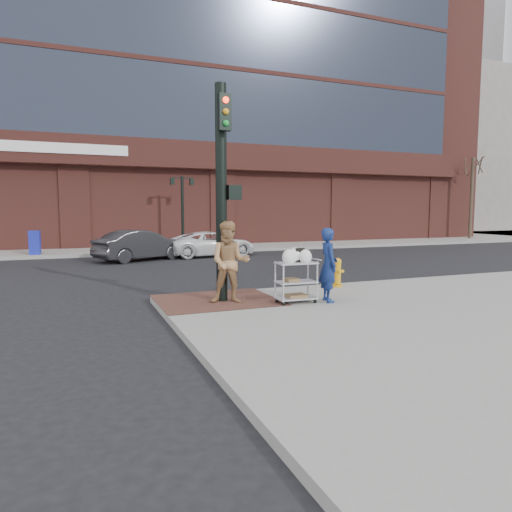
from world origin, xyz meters
name	(u,v)px	position (x,y,z in m)	size (l,w,h in m)	color
ground	(254,312)	(0.00, 0.00, 0.00)	(220.00, 220.00, 0.00)	black
sidewalk_far	(253,233)	(12.50, 32.00, 0.07)	(65.00, 36.00, 0.15)	gray
brick_curb_ramp	(217,300)	(-0.60, 0.90, 0.16)	(2.80, 2.40, 0.01)	#4F2D25
bank_building	(176,72)	(5.00, 31.00, 14.15)	(42.00, 26.00, 28.00)	brown
filler_block	(433,158)	(40.00, 38.00, 9.00)	(14.00, 20.00, 18.00)	slate
bare_tree_a	(473,156)	(24.00, 16.50, 6.27)	(1.80, 1.80, 7.20)	#382B21
lamp_post	(182,204)	(2.00, 16.00, 2.62)	(1.32, 0.22, 4.00)	black
traffic_signal_pole	(223,187)	(-0.48, 0.77, 2.83)	(0.61, 0.51, 5.00)	black
woman_blue	(328,265)	(1.79, -0.21, 1.02)	(0.63, 0.41, 1.73)	navy
pedestrian_tan	(230,262)	(-0.40, 0.48, 1.10)	(0.92, 0.72, 1.89)	#A67A4E
sedan_dark	(141,245)	(-0.88, 11.69, 0.69)	(1.47, 4.22, 1.39)	black
minivan_white	(212,244)	(2.61, 12.32, 0.61)	(2.03, 4.40, 1.22)	white
utility_cart	(296,278)	(1.02, -0.06, 0.73)	(0.94, 0.55, 1.27)	#A4A4A9
fire_hydrant	(338,272)	(3.09, 1.48, 0.56)	(0.38, 0.27, 0.81)	orange
newsbox_red	(35,244)	(-5.53, 15.49, 0.63)	(0.40, 0.36, 0.96)	red
newsbox_yellow	(33,245)	(-5.56, 15.06, 0.61)	(0.39, 0.35, 0.92)	gold
newsbox_blue	(35,243)	(-5.47, 14.79, 0.72)	(0.48, 0.44, 1.15)	#1923A3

